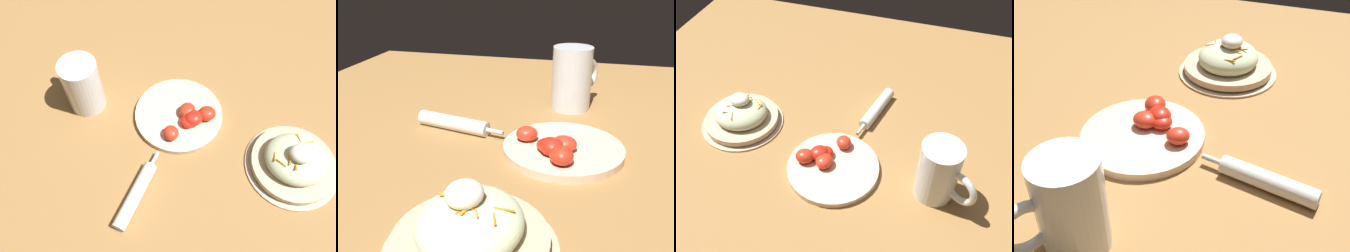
# 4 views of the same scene
# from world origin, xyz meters

# --- Properties ---
(ground_plane) EXTENTS (1.43, 1.43, 0.00)m
(ground_plane) POSITION_xyz_m (0.00, 0.00, 0.00)
(ground_plane) COLOR #9E703D
(salad_plate) EXTENTS (0.21, 0.21, 0.09)m
(salad_plate) POSITION_xyz_m (-0.26, 0.05, 0.03)
(salad_plate) COLOR #D1B28E
(salad_plate) RESTS_ON ground_plane
(beer_mug) EXTENTS (0.13, 0.10, 0.14)m
(beer_mug) POSITION_xyz_m (0.26, -0.02, 0.06)
(beer_mug) COLOR white
(beer_mug) RESTS_ON ground_plane
(napkin_roll) EXTENTS (0.06, 0.19, 0.03)m
(napkin_roll) POSITION_xyz_m (0.07, 0.20, 0.01)
(napkin_roll) COLOR white
(napkin_roll) RESTS_ON ground_plane
(tomato_plate) EXTENTS (0.22, 0.22, 0.04)m
(tomato_plate) POSITION_xyz_m (0.01, -0.03, 0.01)
(tomato_plate) COLOR beige
(tomato_plate) RESTS_ON ground_plane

